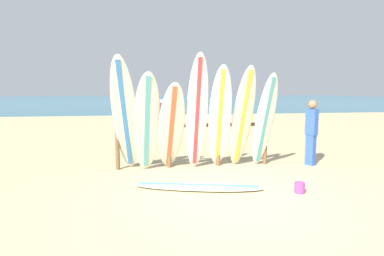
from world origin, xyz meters
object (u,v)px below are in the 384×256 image
object	(u,v)px
surfboard_leaning_far_right	(265,121)
surfboard_lying_on_sand	(198,187)
surfboard_leaning_left	(147,123)
surfboard_leaning_center_right	(220,119)
surfboard_leaning_right	(242,118)
surfboard_leaning_center_left	(171,127)
sand_bucket	(300,188)
beachgoer_standing	(311,130)
surfboard_rack	(194,136)
small_boat_offshore	(163,104)
surfboard_leaning_center	(197,113)
surfboard_leaning_far_left	(125,115)

from	to	relation	value
surfboard_leaning_far_right	surfboard_lying_on_sand	xyz separation A→B (m)	(-1.75, -1.35, -1.03)
surfboard_leaning_left	surfboard_leaning_center_right	size ratio (longest dim) A/B	0.94
surfboard_lying_on_sand	surfboard_leaning_right	bearing A→B (deg)	46.98
surfboard_leaning_center_left	sand_bucket	distance (m)	2.86
beachgoer_standing	sand_bucket	world-z (taller)	beachgoer_standing
surfboard_rack	surfboard_leaning_right	size ratio (longest dim) A/B	1.55
surfboard_leaning_right	small_boat_offshore	distance (m)	28.36
surfboard_leaning_center_left	beachgoer_standing	xyz separation A→B (m)	(3.25, 0.03, -0.12)
surfboard_leaning_left	surfboard_leaning_center	size ratio (longest dim) A/B	0.85
surfboard_leaning_center_right	sand_bucket	size ratio (longest dim) A/B	11.83
surfboard_lying_on_sand	surfboard_leaning_center_left	bearing A→B (deg)	104.67
surfboard_leaning_center_left	surfboard_leaning_right	bearing A→B (deg)	-0.65
surfboard_leaning_center_right	surfboard_rack	bearing A→B (deg)	141.86
surfboard_lying_on_sand	surfboard_leaning_far_right	bearing A→B (deg)	37.49
surfboard_leaning_center_left	surfboard_leaning_right	size ratio (longest dim) A/B	0.85
surfboard_leaning_right	beachgoer_standing	bearing A→B (deg)	1.64
surfboard_leaning_center	sand_bucket	distance (m)	2.58
surfboard_leaning_center	surfboard_leaning_far_left	bearing A→B (deg)	175.93
surfboard_rack	surfboard_leaning_center	bearing A→B (deg)	-90.85
surfboard_leaning_center	surfboard_leaning_far_right	xyz separation A→B (m)	(1.56, 0.09, -0.19)
surfboard_leaning_center	small_boat_offshore	xyz separation A→B (m)	(1.35, 28.40, -1.00)
surfboard_leaning_left	surfboard_leaning_right	world-z (taller)	surfboard_leaning_right
surfboard_leaning_right	sand_bucket	xyz separation A→B (m)	(0.43, -1.84, -1.04)
surfboard_rack	surfboard_lying_on_sand	distance (m)	1.79
surfboard_leaning_far_left	surfboard_leaning_right	xyz separation A→B (m)	(2.54, -0.05, -0.09)
surfboard_leaning_center	surfboard_leaning_center_right	size ratio (longest dim) A/B	1.11
surfboard_rack	surfboard_lying_on_sand	xyz separation A→B (m)	(-0.20, -1.65, -0.67)
surfboard_rack	beachgoer_standing	distance (m)	2.72
surfboard_leaning_center_left	small_boat_offshore	xyz separation A→B (m)	(1.90, 28.33, -0.70)
surfboard_leaning_center_left	surfboard_rack	bearing A→B (deg)	30.28
surfboard_leaning_center	surfboard_leaning_right	size ratio (longest dim) A/B	1.11
surfboard_leaning_center_left	sand_bucket	xyz separation A→B (m)	(2.00, -1.86, -0.86)
surfboard_leaning_center_left	surfboard_leaning_center	world-z (taller)	surfboard_leaning_center
surfboard_lying_on_sand	surfboard_leaning_far_left	bearing A→B (deg)	133.98
surfboard_leaning_far_right	sand_bucket	bearing A→B (deg)	-93.09
sand_bucket	beachgoer_standing	bearing A→B (deg)	56.49
surfboard_leaning_center_right	surfboard_leaning_right	distance (m)	0.53
surfboard_rack	sand_bucket	size ratio (longest dim) A/B	18.37
surfboard_leaning_center	surfboard_leaning_center_left	bearing A→B (deg)	172.05
small_boat_offshore	sand_bucket	distance (m)	30.19
surfboard_leaning_left	surfboard_leaning_center_right	bearing A→B (deg)	-1.70
surfboard_rack	beachgoer_standing	bearing A→B (deg)	-6.17
surfboard_leaning_center_right	small_boat_offshore	xyz separation A→B (m)	(0.85, 28.40, -0.88)
surfboard_leaning_center_left	surfboard_leaning_center_right	size ratio (longest dim) A/B	0.85
surfboard_leaning_left	surfboard_leaning_center_right	world-z (taller)	surfboard_leaning_center_right
surfboard_leaning_far_left	surfboard_leaning_far_right	world-z (taller)	surfboard_leaning_far_left
beachgoer_standing	surfboard_leaning_left	bearing A→B (deg)	-179.22
surfboard_lying_on_sand	beachgoer_standing	xyz separation A→B (m)	(2.90, 1.36, 0.80)
surfboard_leaning_center	sand_bucket	bearing A→B (deg)	-50.76
surfboard_leaning_right	surfboard_rack	bearing A→B (deg)	161.59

